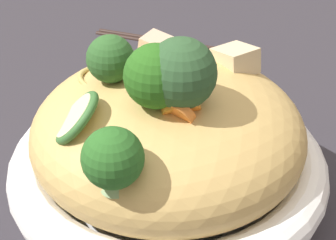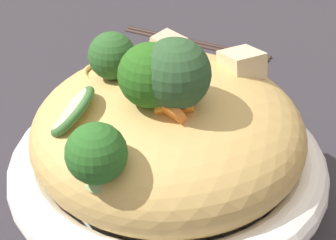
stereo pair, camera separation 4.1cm
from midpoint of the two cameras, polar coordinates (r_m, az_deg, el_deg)
The scene contains 8 objects.
ground_plane at distance 0.46m, azimuth 2.58°, elevation -8.43°, with size 3.00×3.00×0.00m, color #2D2A30.
serving_bowl at distance 0.44m, azimuth 2.67°, elevation -5.74°, with size 0.27×0.27×0.05m.
noodle_heap at distance 0.41m, azimuth 2.81°, elevation -1.21°, with size 0.23×0.23×0.10m.
broccoli_florets at distance 0.35m, azimuth 0.62°, elevation 3.73°, with size 0.14×0.13×0.08m.
carrot_coins at distance 0.36m, azimuth 3.91°, elevation 2.01°, with size 0.08×0.05×0.03m.
zucchini_slices at distance 0.38m, azimuth -3.42°, elevation 3.20°, with size 0.08×0.13×0.04m.
chicken_chunks at distance 0.44m, azimuth 7.71°, elevation 7.03°, with size 0.11×0.07×0.03m.
chopsticks_pair at distance 0.72m, azimuth 4.68°, elevation 8.82°, with size 0.18×0.16×0.01m.
Camera 2 is at (-0.32, 0.12, 0.31)m, focal length 53.73 mm.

